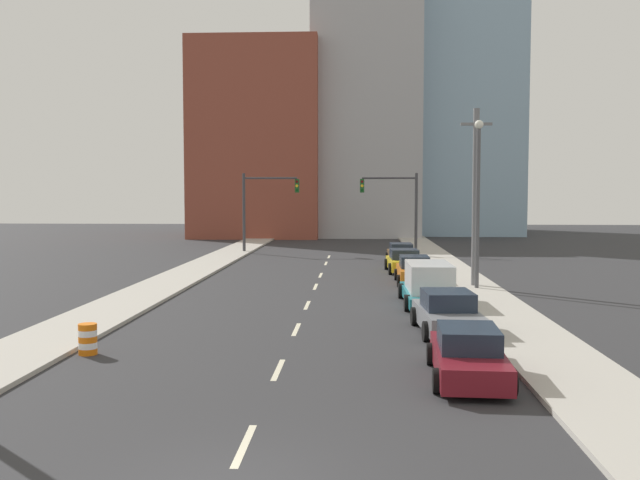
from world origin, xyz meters
TOP-DOWN VIEW (x-y plane):
  - sidewalk_left at (-8.02, 49.57)m, footprint 2.98×99.14m
  - sidewalk_right at (8.02, 49.57)m, footprint 2.98×99.14m
  - lane_stripe_at_2m at (0.00, 2.00)m, footprint 0.16×2.40m
  - lane_stripe_at_8m at (0.00, 7.97)m, footprint 0.16×2.40m
  - lane_stripe_at_14m at (0.00, 13.86)m, footprint 0.16×2.40m
  - lane_stripe_at_19m at (0.00, 19.42)m, footprint 0.16×2.40m
  - lane_stripe_at_26m at (0.00, 25.61)m, footprint 0.16×2.40m
  - lane_stripe_at_31m at (0.00, 30.84)m, footprint 0.16×2.40m
  - lane_stripe_at_38m at (0.00, 38.02)m, footprint 0.16×2.40m
  - lane_stripe_at_43m at (0.00, 43.13)m, footprint 0.16×2.40m
  - building_brick_left at (-9.02, 70.60)m, footprint 14.00×16.00m
  - building_office_center at (3.09, 74.60)m, footprint 12.00×20.00m
  - building_glass_right at (14.55, 78.60)m, footprint 13.00×20.00m
  - traffic_signal_left at (-5.83, 46.52)m, footprint 4.67×0.35m
  - traffic_signal_right at (5.65, 46.52)m, footprint 4.67×0.35m
  - utility_pole_right_mid at (8.27, 25.63)m, footprint 1.60×0.32m
  - traffic_barrel at (-6.02, 9.54)m, footprint 0.56×0.56m
  - street_lamp at (8.23, 24.59)m, footprint 0.44×0.44m
  - sedan_maroon at (5.15, 7.27)m, footprint 2.19×4.83m
  - sedan_gray at (5.38, 13.50)m, footprint 2.37×4.80m
  - box_truck_teal at (5.32, 19.72)m, footprint 2.41×5.97m
  - sedan_orange at (5.30, 27.29)m, footprint 2.02×4.61m
  - sedan_yellow at (5.10, 32.86)m, footprint 2.33×4.75m
  - sedan_brown at (5.28, 38.79)m, footprint 2.07×4.79m

SIDE VIEW (x-z plane):
  - lane_stripe_at_2m at x=0.00m, z-range 0.00..0.01m
  - lane_stripe_at_8m at x=0.00m, z-range 0.00..0.01m
  - lane_stripe_at_14m at x=0.00m, z-range 0.00..0.01m
  - lane_stripe_at_19m at x=0.00m, z-range 0.00..0.01m
  - lane_stripe_at_26m at x=0.00m, z-range 0.00..0.01m
  - lane_stripe_at_31m at x=0.00m, z-range 0.00..0.01m
  - lane_stripe_at_38m at x=0.00m, z-range 0.00..0.01m
  - lane_stripe_at_43m at x=0.00m, z-range 0.00..0.01m
  - sidewalk_left at x=-8.02m, z-range 0.00..0.14m
  - sidewalk_right at x=8.02m, z-range 0.00..0.14m
  - traffic_barrel at x=-6.02m, z-range 0.00..0.95m
  - sedan_brown at x=5.28m, z-range -0.06..1.32m
  - sedan_maroon at x=5.15m, z-range -0.06..1.33m
  - sedan_yellow at x=5.10m, z-range -0.05..1.38m
  - sedan_orange at x=5.30m, z-range -0.07..1.44m
  - sedan_gray at x=5.38m, z-range -0.06..1.43m
  - box_truck_teal at x=5.32m, z-range -0.03..1.84m
  - traffic_signal_left at x=-5.83m, z-range 0.98..7.51m
  - traffic_signal_right at x=5.65m, z-range 0.98..7.51m
  - utility_pole_right_mid at x=8.27m, z-range 0.12..9.38m
  - street_lamp at x=8.23m, z-range 0.67..9.22m
  - building_brick_left at x=-9.02m, z-range 0.00..21.47m
  - building_office_center at x=3.09m, z-range 0.00..28.77m
  - building_glass_right at x=14.55m, z-range 0.00..34.77m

